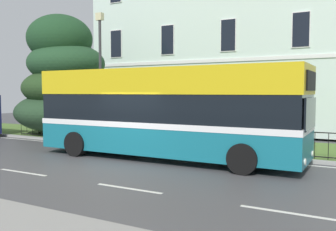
{
  "coord_description": "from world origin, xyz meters",
  "views": [
    {
      "loc": [
        7.41,
        -9.57,
        2.52
      ],
      "look_at": [
        -0.52,
        4.95,
        1.45
      ],
      "focal_mm": 39.27,
      "sensor_mm": 36.0,
      "label": 1
    }
  ],
  "objects": [
    {
      "name": "ground_plane",
      "position": [
        0.0,
        0.89,
        -0.02
      ],
      "size": [
        60.0,
        56.0,
        0.18
      ],
      "color": "#464548"
    },
    {
      "name": "street_lamp_post",
      "position": [
        -4.46,
        5.06,
        3.76
      ],
      "size": [
        0.36,
        0.24,
        6.31
      ],
      "color": "#333338",
      "rests_on": "ground_plane"
    },
    {
      "name": "iron_verge_railing",
      "position": [
        0.36,
        4.4,
        0.62
      ],
      "size": [
        19.87,
        0.04,
        0.97
      ],
      "color": "black",
      "rests_on": "ground_plane"
    },
    {
      "name": "single_decker_bus",
      "position": [
        0.76,
        2.41,
        1.76
      ],
      "size": [
        10.22,
        2.71,
        3.36
      ],
      "rotation": [
        0.0,
        0.0,
        -0.0
      ],
      "color": "#156A7D",
      "rests_on": "ground_plane"
    },
    {
      "name": "evergreen_tree",
      "position": [
        -7.84,
        6.1,
        2.94
      ],
      "size": [
        5.73,
        5.73,
        6.72
      ],
      "color": "#423328",
      "rests_on": "ground_plane"
    },
    {
      "name": "georgian_townhouse",
      "position": [
        0.36,
        15.77,
        7.17
      ],
      "size": [
        19.9,
        10.83,
        14.03
      ],
      "color": "silver",
      "rests_on": "ground_plane"
    },
    {
      "name": "litter_bin",
      "position": [
        -2.77,
        5.16,
        0.66
      ],
      "size": [
        0.48,
        0.48,
        1.08
      ],
      "color": "black",
      "rests_on": "ground_plane"
    }
  ]
}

